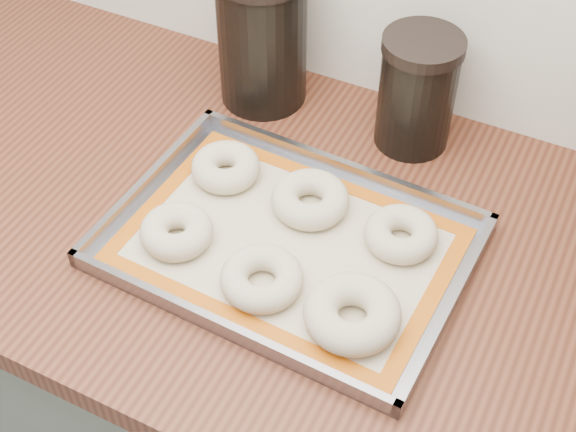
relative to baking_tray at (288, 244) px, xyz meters
The scene contains 11 objects.
countertop 0.14m from the baking_tray, 15.84° to the left, with size 3.06×0.68×0.04m, color #5D2E1B.
baking_tray is the anchor object (origin of this frame).
baking_mat 0.00m from the baking_tray, 90.00° to the left, with size 0.43×0.31×0.00m.
bagel_front_left 0.15m from the baking_tray, 156.38° to the right, with size 0.10×0.10×0.04m, color beige.
bagel_front_mid 0.08m from the baking_tray, 88.17° to the right, with size 0.10×0.10×0.04m, color beige.
bagel_front_right 0.15m from the baking_tray, 32.41° to the right, with size 0.12×0.12×0.04m, color beige.
bagel_back_left 0.16m from the baking_tray, 150.58° to the left, with size 0.10×0.10×0.04m, color beige.
bagel_back_mid 0.07m from the baking_tray, 92.08° to the left, with size 0.11×0.11×0.04m, color beige.
bagel_back_right 0.15m from the baking_tray, 27.87° to the left, with size 0.10×0.10×0.04m, color beige.
canister_left 0.34m from the baking_tray, 123.38° to the left, with size 0.14×0.14×0.22m.
canister_mid 0.30m from the baking_tray, 76.22° to the left, with size 0.12×0.12×0.18m.
Camera 1 is at (0.18, 1.01, 1.70)m, focal length 50.00 mm.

